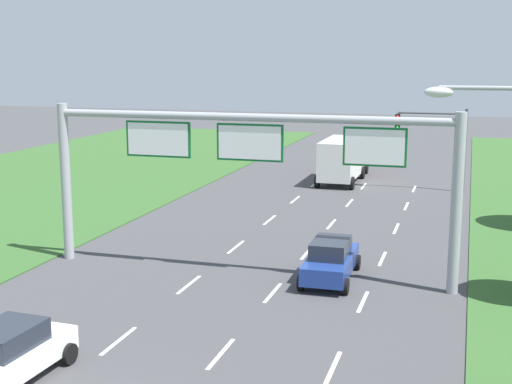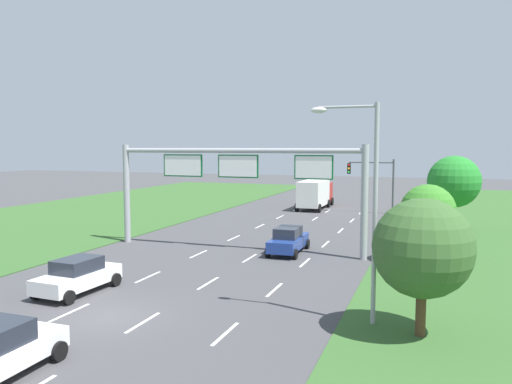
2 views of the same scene
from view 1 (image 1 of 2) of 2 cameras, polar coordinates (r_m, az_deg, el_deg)
The scene contains 8 objects.
lane_dashes_inner_left at distance 26.36m, azimuth -7.88°, elevation -9.30°, with size 0.14×56.40×0.01m.
lane_dashes_inner_right at distance 25.17m, azimuth -0.50°, elevation -10.18°, with size 0.14×56.40×0.01m.
lane_dashes_slip at distance 24.43m, azimuth 7.51°, elevation -10.94°, with size 0.14×56.40×0.01m.
car_lead_silver at distance 21.59m, azimuth -19.31°, elevation -12.16°, with size 2.28×4.36×1.64m.
car_mid_lane at distance 29.38m, azimuth 5.99°, elevation -5.41°, with size 2.05×4.53×1.70m.
box_truck at distance 52.52m, azimuth 7.00°, elevation 2.73°, with size 2.73×8.18×3.16m.
sign_gantry at distance 29.08m, azimuth -0.73°, elevation 2.73°, with size 17.24×0.44×7.00m.
traffic_light_mast at distance 49.62m, azimuth 14.18°, elevation 4.52°, with size 4.76×0.49×5.60m.
Camera 1 is at (8.75, -13.44, 9.02)m, focal length 50.00 mm.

